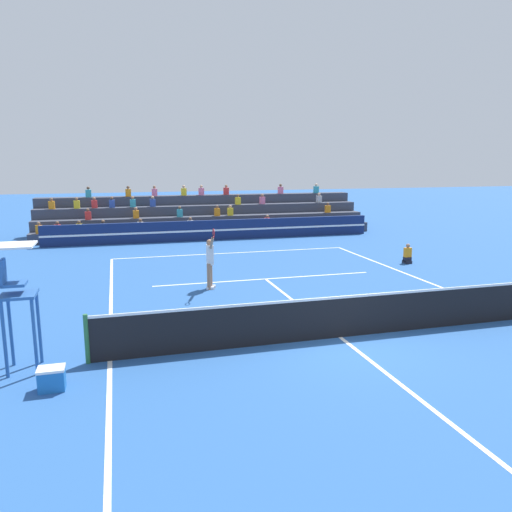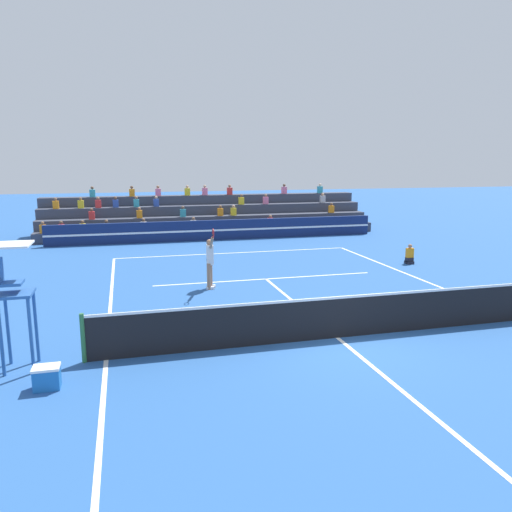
{
  "view_description": "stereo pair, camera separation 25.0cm",
  "coord_description": "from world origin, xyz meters",
  "px_view_note": "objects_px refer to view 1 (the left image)",
  "views": [
    {
      "loc": [
        -5.2,
        -10.77,
        4.32
      ],
      "look_at": [
        -0.67,
        5.36,
        1.1
      ],
      "focal_mm": 35.0,
      "sensor_mm": 36.0,
      "label": 1
    },
    {
      "loc": [
        -4.96,
        -10.83,
        4.32
      ],
      "look_at": [
        -0.67,
        5.36,
        1.1
      ],
      "focal_mm": 35.0,
      "sensor_mm": 36.0,
      "label": 2
    }
  ],
  "objects_px": {
    "tennis_ball": "(384,295)",
    "umpire_chair": "(16,291)",
    "ball_kid_courtside": "(407,256)",
    "tennis_player": "(210,261)",
    "equipment_cooler": "(52,379)"
  },
  "relations": [
    {
      "from": "tennis_player",
      "to": "equipment_cooler",
      "type": "distance_m",
      "value": 8.03
    },
    {
      "from": "tennis_player",
      "to": "equipment_cooler",
      "type": "bearing_deg",
      "value": -122.74
    },
    {
      "from": "umpire_chair",
      "to": "equipment_cooler",
      "type": "relative_size",
      "value": 5.34
    },
    {
      "from": "umpire_chair",
      "to": "tennis_player",
      "type": "xyz_separation_m",
      "value": [
        5.01,
        5.57,
        -0.74
      ]
    },
    {
      "from": "tennis_ball",
      "to": "equipment_cooler",
      "type": "height_order",
      "value": "equipment_cooler"
    },
    {
      "from": "ball_kid_courtside",
      "to": "equipment_cooler",
      "type": "height_order",
      "value": "ball_kid_courtside"
    },
    {
      "from": "ball_kid_courtside",
      "to": "umpire_chair",
      "type": "bearing_deg",
      "value": -151.46
    },
    {
      "from": "umpire_chair",
      "to": "tennis_ball",
      "type": "height_order",
      "value": "umpire_chair"
    },
    {
      "from": "umpire_chair",
      "to": "tennis_ball",
      "type": "xyz_separation_m",
      "value": [
        10.25,
        3.15,
        -1.68
      ]
    },
    {
      "from": "umpire_chair",
      "to": "equipment_cooler",
      "type": "xyz_separation_m",
      "value": [
        0.69,
        -1.16,
        -1.49
      ]
    },
    {
      "from": "umpire_chair",
      "to": "equipment_cooler",
      "type": "distance_m",
      "value": 2.01
    },
    {
      "from": "tennis_ball",
      "to": "equipment_cooler",
      "type": "bearing_deg",
      "value": -155.74
    },
    {
      "from": "umpire_chair",
      "to": "tennis_player",
      "type": "distance_m",
      "value": 7.53
    },
    {
      "from": "tennis_ball",
      "to": "umpire_chair",
      "type": "bearing_deg",
      "value": -162.9
    },
    {
      "from": "ball_kid_courtside",
      "to": "tennis_player",
      "type": "relative_size",
      "value": 0.38
    }
  ]
}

